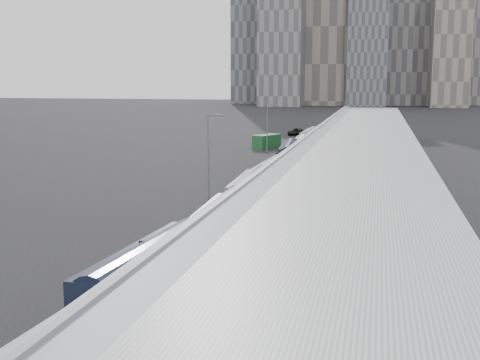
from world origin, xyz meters
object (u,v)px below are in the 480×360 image
(bus_2, at_px, (216,231))
(bus_3, at_px, (249,195))
(bus_6, at_px, (302,149))
(bus_5, at_px, (290,157))
(bus_1, at_px, (148,280))
(shipping_container, at_px, (267,142))
(bus_4, at_px, (275,175))
(street_lamp_far, at_px, (268,125))
(street_lamp_near, at_px, (210,150))
(bus_7, at_px, (311,141))
(suv, at_px, (296,132))

(bus_2, bearing_deg, bus_3, 90.00)
(bus_3, bearing_deg, bus_6, 87.68)
(bus_6, bearing_deg, bus_5, -93.97)
(bus_1, bearing_deg, shipping_container, 100.31)
(bus_4, height_order, street_lamp_far, street_lamp_far)
(bus_1, height_order, bus_6, bus_1)
(shipping_container, bearing_deg, bus_3, -57.10)
(bus_5, distance_m, street_lamp_far, 20.56)
(bus_1, distance_m, bus_3, 27.85)
(bus_1, relative_size, street_lamp_far, 1.48)
(street_lamp_near, xyz_separation_m, shipping_container, (-2.88, 50.77, -4.10))
(bus_7, bearing_deg, bus_2, -89.35)
(bus_1, height_order, bus_4, bus_1)
(street_lamp_near, bearing_deg, bus_5, 78.00)
(bus_1, relative_size, bus_7, 0.99)
(bus_6, bearing_deg, bus_3, -93.43)
(bus_2, xyz_separation_m, street_lamp_near, (-6.22, 20.16, 3.94))
(bus_7, relative_size, street_lamp_far, 1.50)
(street_lamp_near, bearing_deg, street_lamp_far, 91.91)
(bus_3, relative_size, bus_5, 0.91)
(bus_5, relative_size, suv, 2.29)
(bus_3, bearing_deg, street_lamp_near, 136.36)
(bus_1, height_order, bus_7, bus_7)
(street_lamp_far, distance_m, shipping_container, 7.42)
(street_lamp_near, height_order, shipping_container, street_lamp_near)
(bus_7, xyz_separation_m, street_lamp_far, (-7.13, -6.92, 3.52))
(bus_4, bearing_deg, bus_5, 94.07)
(bus_5, bearing_deg, suv, 91.82)
(street_lamp_far, bearing_deg, street_lamp_near, -88.09)
(bus_4, bearing_deg, bus_3, -89.85)
(suv, bearing_deg, bus_1, -73.25)
(bus_3, xyz_separation_m, suv, (-6.72, 85.85, -0.69))
(suv, bearing_deg, bus_7, -63.59)
(street_lamp_far, relative_size, suv, 1.51)
(bus_1, height_order, bus_2, bus_1)
(shipping_container, bearing_deg, bus_4, -53.81)
(street_lamp_near, bearing_deg, shipping_container, 93.25)
(bus_7, xyz_separation_m, suv, (-6.82, 29.50, -0.84))
(bus_4, relative_size, bus_7, 0.93)
(bus_2, xyz_separation_m, street_lamp_far, (-7.70, 64.71, 3.65))
(shipping_container, xyz_separation_m, suv, (1.70, 30.20, -0.55))
(shipping_container, relative_size, suv, 1.09)
(bus_2, distance_m, bus_4, 28.80)
(bus_3, relative_size, street_lamp_near, 1.30)
(bus_5, relative_size, bus_7, 1.01)
(bus_2, xyz_separation_m, bus_5, (-0.79, 45.67, 0.13))
(bus_2, relative_size, bus_5, 0.92)
(bus_1, xyz_separation_m, bus_6, (0.06, 71.32, -0.12))
(bus_1, distance_m, street_lamp_near, 33.41)
(bus_4, height_order, bus_6, bus_4)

